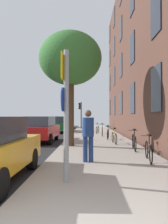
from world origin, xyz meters
TOP-DOWN VIEW (x-y plane):
  - ground_plane at (-2.40, 15.00)m, footprint 41.80×41.80m
  - road_asphalt at (-4.50, 15.00)m, footprint 7.00×38.00m
  - sidewalk at (1.10, 15.00)m, footprint 4.20×38.00m
  - building_facade at (3.69, 14.50)m, footprint 0.56×27.00m
  - sign_post at (-0.06, 2.60)m, footprint 0.16×0.60m
  - traffic_light at (-0.46, 24.04)m, footprint 0.43×0.24m
  - tree_near at (-0.45, 8.79)m, footprint 3.25×3.25m
  - bicycle_0 at (2.52, 4.99)m, footprint 0.42×1.67m
  - bicycle_1 at (2.54, 7.39)m, footprint 0.42×1.69m
  - bicycle_2 at (1.94, 9.79)m, footprint 0.42×1.65m
  - bicycle_3 at (1.81, 12.19)m, footprint 0.42×1.70m
  - bicycle_4 at (1.59, 14.59)m, footprint 0.42×1.68m
  - bicycle_5 at (1.32, 16.99)m, footprint 0.49×1.71m
  - pedestrian_0 at (0.47, 4.84)m, footprint 0.50×0.50m
  - car_1 at (-2.53, 11.28)m, footprint 1.91×4.05m
  - car_2 at (-2.19, 19.61)m, footprint 2.02×4.24m
  - car_3 at (-2.72, 27.94)m, footprint 1.84×4.35m

SIDE VIEW (x-z plane):
  - ground_plane at x=-2.40m, z-range 0.00..0.00m
  - road_asphalt at x=-4.50m, z-range 0.00..0.01m
  - sidewalk at x=1.10m, z-range 0.00..0.12m
  - bicycle_2 at x=1.94m, z-range 0.02..0.91m
  - bicycle_0 at x=2.52m, z-range 0.02..0.94m
  - bicycle_5 at x=1.32m, z-range 0.02..0.95m
  - bicycle_3 at x=1.81m, z-range 0.02..0.95m
  - bicycle_1 at x=2.54m, z-range 0.01..0.98m
  - bicycle_4 at x=1.59m, z-range 0.01..1.00m
  - car_1 at x=-2.53m, z-range 0.03..1.65m
  - car_3 at x=-2.72m, z-range 0.03..1.65m
  - car_2 at x=-2.19m, z-range 0.03..1.65m
  - pedestrian_0 at x=0.47m, z-range 0.24..1.97m
  - sign_post at x=-0.06m, z-range 0.37..3.42m
  - traffic_light at x=-0.46m, z-range 0.73..3.96m
  - tree_near at x=-0.45m, z-range 1.64..7.55m
  - building_facade at x=3.69m, z-range 0.01..14.33m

